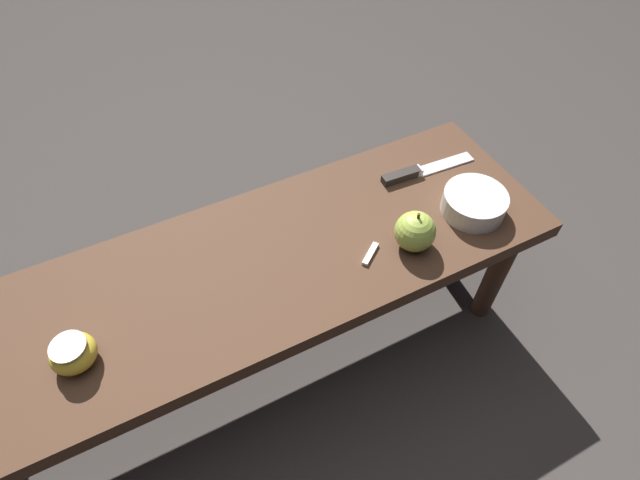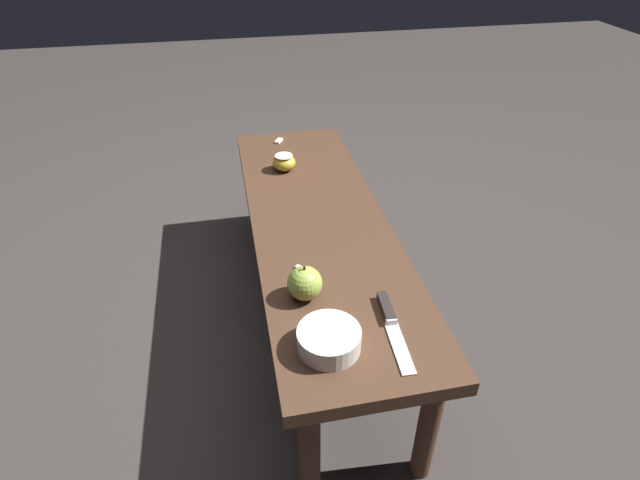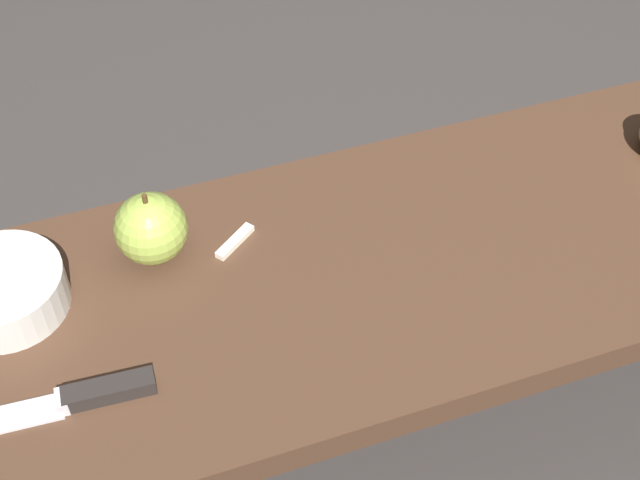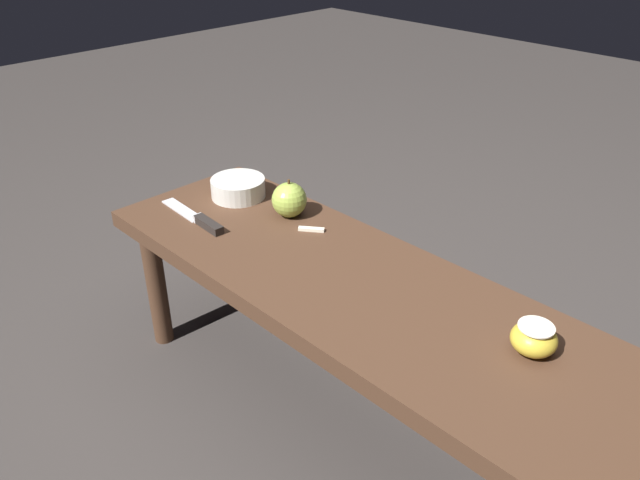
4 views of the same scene
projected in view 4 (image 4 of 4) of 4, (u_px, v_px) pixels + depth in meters
The scene contains 7 objects.
ground_plane at pixel (359, 428), 1.48m from camera, with size 8.00×8.00×0.00m, color #383330.
wooden_bench at pixel (364, 307), 1.30m from camera, with size 1.34×0.41×0.40m.
knife at pixel (200, 220), 1.51m from camera, with size 0.25×0.04×0.02m.
apple_whole at pixel (289, 200), 1.52m from camera, with size 0.09×0.09×0.10m.
apple_cut at pixel (534, 339), 1.08m from camera, with size 0.08×0.08×0.06m.
apple_slice_center at pixel (311, 229), 1.48m from camera, with size 0.06×0.05×0.01m.
bowl at pixel (238, 188), 1.63m from camera, with size 0.14×0.14×0.05m.
Camera 4 is at (0.69, -0.81, 1.12)m, focal length 35.00 mm.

